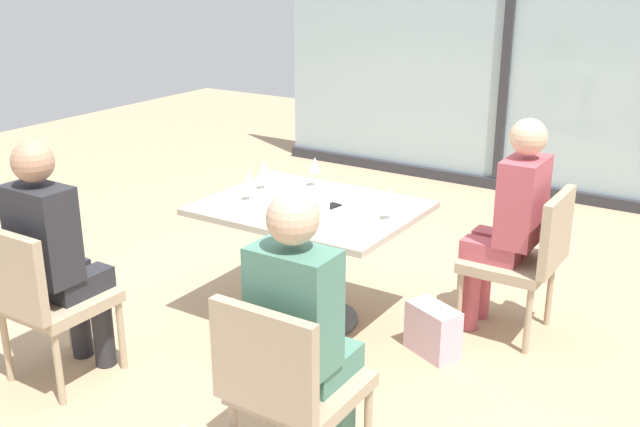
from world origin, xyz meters
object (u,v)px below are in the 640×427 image
(chair_far_right, at_px, (526,254))
(wine_glass_1, at_px, (264,168))
(cell_phone_on_table, at_px, (329,207))
(handbag_1, at_px, (433,330))
(person_front_right, at_px, (303,325))
(chair_front_left, at_px, (41,295))
(wine_glass_3, at_px, (315,166))
(person_front_left, at_px, (55,249))
(wine_glass_0, at_px, (249,179))
(wine_glass_2, at_px, (390,197))
(person_far_right, at_px, (510,216))
(dining_table_main, at_px, (311,236))
(coffee_cup, at_px, (323,209))
(wine_glass_4, at_px, (300,205))
(chair_front_right, at_px, (287,382))

(chair_far_right, distance_m, wine_glass_1, 1.60)
(cell_phone_on_table, bearing_deg, handbag_1, 11.41)
(person_front_right, relative_size, handbag_1, 4.20)
(chair_far_right, relative_size, person_front_right, 0.69)
(chair_front_left, distance_m, wine_glass_3, 1.74)
(chair_far_right, height_order, cell_phone_on_table, chair_far_right)
(chair_far_right, height_order, person_front_left, person_front_left)
(wine_glass_0, xyz_separation_m, wine_glass_2, (0.84, 0.14, 0.00))
(chair_far_right, xyz_separation_m, handbag_1, (-0.33, -0.48, -0.36))
(person_far_right, bearing_deg, wine_glass_1, -163.72)
(dining_table_main, distance_m, person_far_right, 1.13)
(person_front_right, xyz_separation_m, person_far_right, (0.26, 1.69, 0.00))
(chair_far_right, bearing_deg, chair_front_left, -135.70)
(wine_glass_2, xyz_separation_m, coffee_cup, (-0.33, -0.16, -0.09))
(chair_far_right, height_order, chair_front_left, same)
(person_front_left, distance_m, handbag_1, 2.02)
(wine_glass_0, relative_size, coffee_cup, 2.06)
(wine_glass_1, height_order, wine_glass_4, same)
(chair_far_right, height_order, wine_glass_1, wine_glass_1)
(dining_table_main, height_order, person_front_right, person_front_right)
(wine_glass_1, relative_size, handbag_1, 0.62)
(person_front_right, xyz_separation_m, wine_glass_2, (-0.24, 1.20, 0.16))
(dining_table_main, distance_m, handbag_1, 0.87)
(wine_glass_4, bearing_deg, dining_table_main, 115.86)
(chair_front_left, bearing_deg, chair_front_right, 0.00)
(chair_front_right, bearing_deg, wine_glass_2, 100.47)
(person_front_right, xyz_separation_m, handbag_1, (0.03, 1.21, -0.56))
(person_far_right, height_order, wine_glass_1, person_far_right)
(chair_front_right, xyz_separation_m, coffee_cup, (-0.57, 1.15, 0.28))
(person_front_left, relative_size, wine_glass_0, 6.81)
(wine_glass_2, bearing_deg, person_front_left, -135.87)
(person_front_right, height_order, wine_glass_2, person_front_right)
(wine_glass_2, relative_size, coffee_cup, 2.06)
(wine_glass_3, bearing_deg, wine_glass_2, -24.10)
(dining_table_main, height_order, wine_glass_4, wine_glass_4)
(person_front_right, bearing_deg, wine_glass_3, 121.43)
(chair_front_right, relative_size, chair_far_right, 1.00)
(chair_front_left, height_order, wine_glass_2, wine_glass_2)
(chair_far_right, bearing_deg, wine_glass_4, -137.08)
(chair_far_right, height_order, wine_glass_3, wine_glass_3)
(dining_table_main, bearing_deg, chair_far_right, 24.76)
(person_front_left, bearing_deg, wine_glass_2, 44.13)
(coffee_cup, bearing_deg, chair_front_right, -63.71)
(cell_phone_on_table, bearing_deg, dining_table_main, -158.94)
(dining_table_main, relative_size, wine_glass_0, 6.43)
(chair_far_right, distance_m, wine_glass_0, 1.62)
(wine_glass_2, bearing_deg, coffee_cup, -154.52)
(wine_glass_2, bearing_deg, wine_glass_0, -170.70)
(person_front_left, bearing_deg, coffee_cup, 48.94)
(chair_front_right, distance_m, chair_far_right, 1.84)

